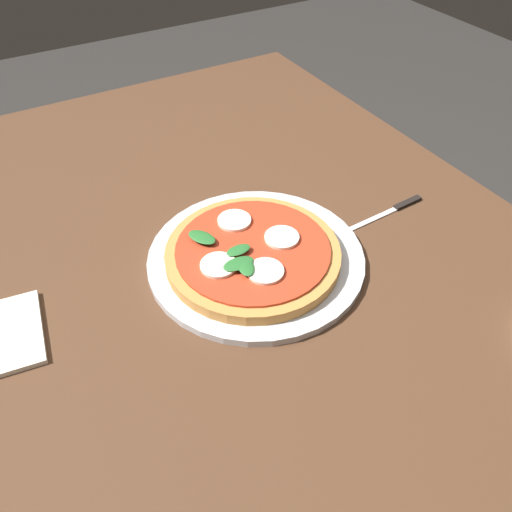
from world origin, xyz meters
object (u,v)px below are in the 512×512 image
dining_table (210,288)px  serving_tray (256,258)px  pizza (253,253)px  napkin (7,335)px  knife (393,210)px

dining_table → serving_tray: size_ratio=3.63×
pizza → napkin: (0.04, 0.35, -0.02)m
dining_table → pizza: bearing=-156.0°
dining_table → napkin: bearing=97.5°
napkin → knife: napkin is taller
pizza → knife: 0.27m
serving_tray → dining_table: bearing=30.2°
pizza → dining_table: bearing=24.0°
serving_tray → knife: bearing=-91.9°
serving_tray → knife: 0.26m
serving_tray → knife: serving_tray is taller
knife → serving_tray: bearing=88.1°
dining_table → napkin: napkin is taller
serving_tray → knife: size_ratio=1.96×
serving_tray → pizza: pizza is taller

